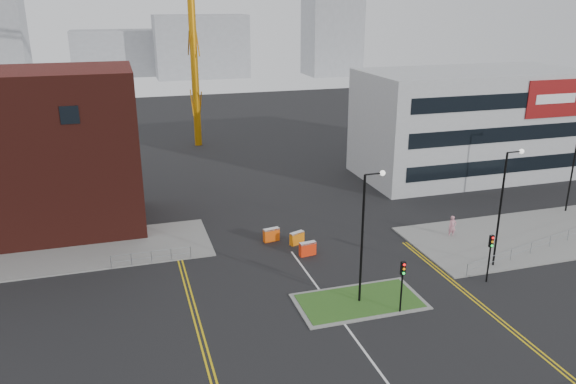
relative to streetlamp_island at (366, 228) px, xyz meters
The scene contains 25 objects.
ground 9.91m from the streetlamp_island, 105.50° to the right, with size 200.00×200.00×0.00m, color black.
pavement_left 26.80m from the streetlamp_island, 147.78° to the left, with size 28.00×8.00×0.12m, color slate.
pavement_right 21.35m from the streetlamp_island, 16.87° to the left, with size 24.00×10.00×0.12m, color slate.
island_kerb 5.38m from the streetlamp_island, behind, with size 8.60×4.60×0.08m, color slate.
grass_island 5.36m from the streetlamp_island, behind, with size 8.00×4.00×0.12m, color #224E1A.
office_block 33.78m from the streetlamp_island, 45.22° to the left, with size 25.00×12.20×12.00m.
streetlamp_island is the anchor object (origin of this frame).
streetlamp_right_near 12.17m from the streetlamp_island, ahead, with size 1.46×0.36×9.18m.
streetlamp_right_far 27.86m from the streetlamp_island, 21.04° to the left, with size 1.46×0.36×9.18m.
traffic_light_island 3.92m from the streetlamp_island, 48.59° to the right, with size 0.28×0.33×3.65m.
traffic_light_right 10.19m from the streetlamp_island, ahead, with size 0.28×0.33×3.65m.
railing_left 17.22m from the streetlamp_island, 142.89° to the left, with size 6.05×0.05×1.10m.
railing_right 19.18m from the streetlamp_island, 10.84° to the left, with size 19.05×5.05×1.10m.
centre_line 8.38m from the streetlamp_island, 110.29° to the right, with size 0.15×30.00×0.01m, color silver.
yellow_left_a 12.61m from the streetlamp_island, 169.89° to the left, with size 0.12×24.00×0.01m, color gold.
yellow_left_b 12.35m from the streetlamp_island, 169.62° to the left, with size 0.12×24.00×0.01m, color gold.
yellow_right_a 9.29m from the streetlamp_island, 15.36° to the right, with size 0.12×20.00×0.01m, color gold.
yellow_right_b 9.53m from the streetlamp_island, 14.78° to the right, with size 0.12×20.00×0.01m, color gold.
skyline_b 122.28m from the streetlamp_island, 86.35° to the left, with size 24.00×12.00×16.00m, color gray.
skyline_c 124.87m from the streetlamp_island, 69.91° to the left, with size 14.00×12.00×28.00m, color gray.
skyline_d 132.40m from the streetlamp_island, 94.43° to the left, with size 30.00×12.00×12.00m, color gray.
pedestrian 14.92m from the streetlamp_island, 33.57° to the left, with size 0.70×0.46×1.92m, color #CC8492.
barrier_left 12.91m from the streetlamp_island, 105.57° to the left, with size 1.42×0.68×1.15m.
barrier_mid 11.49m from the streetlamp_island, 97.35° to the left, with size 1.34×0.85×1.07m.
barrier_right 9.41m from the streetlamp_island, 98.45° to the left, with size 1.38×0.62×1.13m.
Camera 1 is at (-12.34, -22.63, 19.26)m, focal length 35.00 mm.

